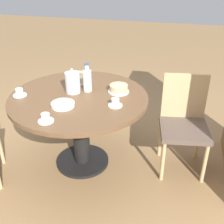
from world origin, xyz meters
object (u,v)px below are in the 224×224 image
(chair_b, at_px, (184,122))
(cup_a, at_px, (20,93))
(water_bottle, at_px, (87,80))
(cup_c, at_px, (46,118))
(cake_second, at_px, (119,89))
(cup_b, at_px, (115,103))
(cake_main, at_px, (79,78))
(coffee_pot, at_px, (73,82))

(chair_b, distance_m, cup_a, 1.47)
(cup_a, bearing_deg, water_bottle, 114.07)
(cup_c, bearing_deg, chair_b, 124.15)
(cake_second, relative_size, cup_b, 1.62)
(cake_second, height_order, cup_a, cake_second)
(cake_second, xyz_separation_m, cup_c, (0.63, -0.40, -0.01))
(cup_a, height_order, cup_c, same)
(water_bottle, bearing_deg, cake_second, 98.41)
(chair_b, relative_size, cup_b, 7.55)
(chair_b, bearing_deg, cake_main, 165.47)
(cake_second, bearing_deg, cup_c, -32.44)
(cup_b, bearing_deg, chair_b, 118.91)
(cake_second, bearing_deg, chair_b, 94.49)
(cup_a, bearing_deg, coffee_pot, 113.05)
(water_bottle, relative_size, cup_c, 2.19)
(cake_second, bearing_deg, cup_b, 7.22)
(water_bottle, distance_m, cup_a, 0.59)
(chair_b, height_order, cup_b, chair_b)
(cup_c, bearing_deg, cup_a, -129.91)
(cup_b, bearing_deg, cake_main, -131.57)
(coffee_pot, bearing_deg, cup_b, 69.01)
(cake_main, bearing_deg, cup_a, -42.11)
(water_bottle, distance_m, cake_main, 0.25)
(coffee_pot, xyz_separation_m, cake_second, (-0.10, 0.39, -0.07))
(cup_b, bearing_deg, coffee_pot, -110.99)
(cake_main, distance_m, cup_b, 0.62)
(coffee_pot, height_order, cup_a, coffee_pot)
(water_bottle, height_order, cup_c, water_bottle)
(water_bottle, height_order, cup_b, water_bottle)
(cup_c, bearing_deg, coffee_pot, 179.06)
(cake_main, xyz_separation_m, cup_c, (0.77, 0.03, -0.01))
(coffee_pot, bearing_deg, chair_b, 98.53)
(cup_a, xyz_separation_m, cup_b, (-0.02, 0.85, 0.00))
(cake_second, bearing_deg, cup_a, -70.93)
(cup_b, relative_size, cup_c, 1.00)
(cup_c, bearing_deg, water_bottle, 168.09)
(cake_main, bearing_deg, water_bottle, 39.37)
(water_bottle, height_order, cake_second, water_bottle)
(cake_main, height_order, cup_b, cake_main)
(chair_b, height_order, cake_main, chair_b)
(chair_b, xyz_separation_m, cup_b, (0.31, -0.56, 0.27))
(cake_main, xyz_separation_m, cup_b, (0.41, 0.46, -0.01))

